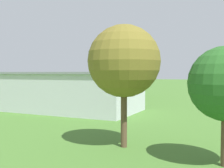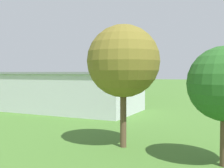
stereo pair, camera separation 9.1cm
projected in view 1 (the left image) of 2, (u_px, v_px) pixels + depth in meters
name	position (u px, v px, depth m)	size (l,w,h in m)	color
ground_plane	(116.00, 94.00, 84.69)	(400.00, 400.00, 0.00)	#47752D
hangar	(43.00, 90.00, 51.15)	(36.88, 13.71, 6.92)	silver
biplane	(136.00, 76.00, 73.49)	(7.23, 9.61, 3.95)	silver
car_red	(20.00, 95.00, 72.33)	(2.34, 4.10, 1.65)	red
car_blue	(1.00, 95.00, 73.49)	(2.32, 4.56, 1.63)	#23389E
person_near_hangar_door	(141.00, 99.00, 61.24)	(0.49, 0.49, 1.60)	#3F3F47
person_beside_truck	(131.00, 99.00, 60.36)	(0.46, 0.46, 1.70)	beige
tree_behind_hangar_left	(124.00, 61.00, 24.40)	(6.59, 6.59, 11.15)	brown
windsock	(90.00, 78.00, 92.70)	(1.19, 1.40, 5.66)	silver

